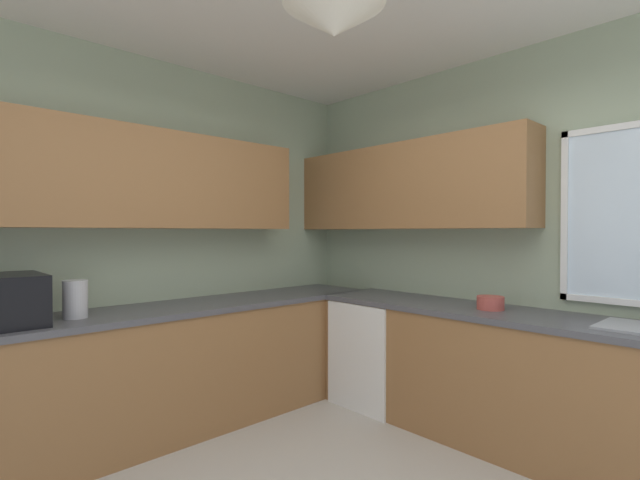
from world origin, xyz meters
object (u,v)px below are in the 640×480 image
at_px(bowl, 490,303).
at_px(dishwasher, 379,352).
at_px(microwave, 6,300).
at_px(kettle, 75,299).

bearing_deg(bowl, dishwasher, -178.20).
distance_m(dishwasher, microwave, 2.64).
distance_m(kettle, bowl, 2.69).
height_order(microwave, kettle, microwave).
bearing_deg(dishwasher, kettle, -106.70).
distance_m(microwave, bowl, 2.99).
bearing_deg(microwave, bowl, 57.28).
bearing_deg(bowl, kettle, -126.41).
height_order(kettle, bowl, kettle).
bearing_deg(microwave, kettle, 86.74).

